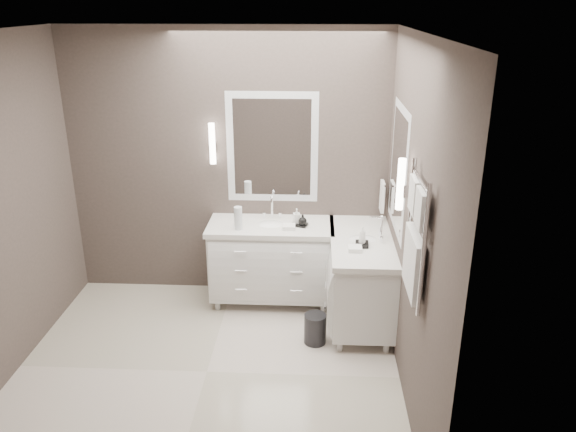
{
  "coord_description": "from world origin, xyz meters",
  "views": [
    {
      "loc": [
        0.87,
        -3.87,
        2.9
      ],
      "look_at": [
        0.64,
        0.7,
        1.14
      ],
      "focal_mm": 35.0,
      "sensor_mm": 36.0,
      "label": 1
    }
  ],
  "objects_px": {
    "vanity_back": "(271,258)",
    "vanity_right": "(361,274)",
    "towel_ladder": "(415,242)",
    "waste_bin": "(315,329)"
  },
  "relations": [
    {
      "from": "vanity_right",
      "to": "vanity_back",
      "type": "bearing_deg",
      "value": 159.62
    },
    {
      "from": "vanity_back",
      "to": "waste_bin",
      "type": "height_order",
      "value": "vanity_back"
    },
    {
      "from": "towel_ladder",
      "to": "vanity_right",
      "type": "bearing_deg",
      "value": 99.84
    },
    {
      "from": "towel_ladder",
      "to": "waste_bin",
      "type": "relative_size",
      "value": 3.21
    },
    {
      "from": "vanity_back",
      "to": "vanity_right",
      "type": "relative_size",
      "value": 1.0
    },
    {
      "from": "towel_ladder",
      "to": "waste_bin",
      "type": "xyz_separation_m",
      "value": [
        -0.65,
        0.88,
        -1.25
      ]
    },
    {
      "from": "vanity_right",
      "to": "towel_ladder",
      "type": "relative_size",
      "value": 1.38
    },
    {
      "from": "vanity_right",
      "to": "towel_ladder",
      "type": "bearing_deg",
      "value": -80.16
    },
    {
      "from": "vanity_back",
      "to": "towel_ladder",
      "type": "height_order",
      "value": "towel_ladder"
    },
    {
      "from": "vanity_back",
      "to": "vanity_right",
      "type": "distance_m",
      "value": 0.93
    }
  ]
}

